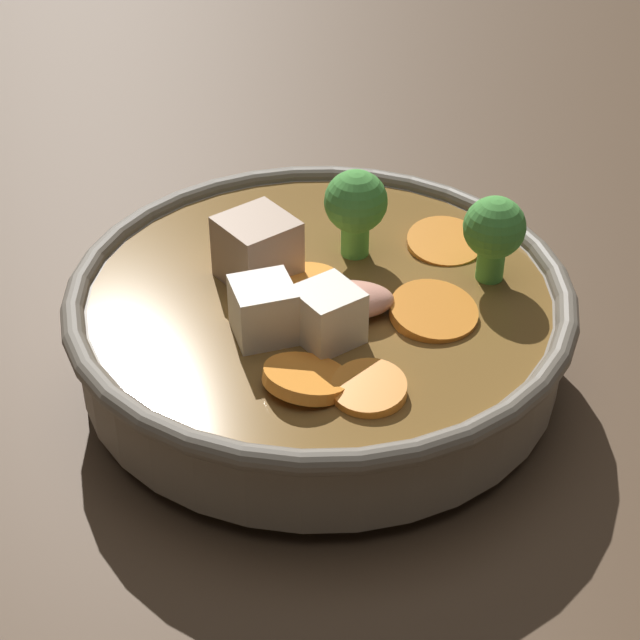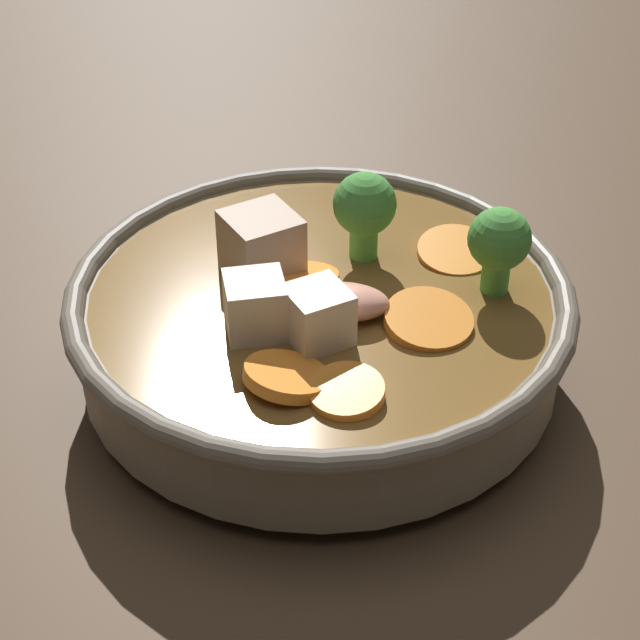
# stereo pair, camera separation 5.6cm
# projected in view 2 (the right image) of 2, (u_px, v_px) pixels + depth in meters

# --- Properties ---
(ground_plane) EXTENTS (3.00, 3.00, 0.00)m
(ground_plane) POSITION_uv_depth(u_px,v_px,m) (320.00, 373.00, 0.58)
(ground_plane) COLOR #4C3826
(stirfry_bowl) EXTENTS (0.26, 0.26, 0.10)m
(stirfry_bowl) POSITION_uv_depth(u_px,v_px,m) (321.00, 317.00, 0.56)
(stirfry_bowl) COLOR slate
(stirfry_bowl) RESTS_ON ground_plane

